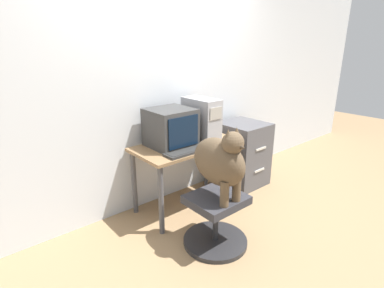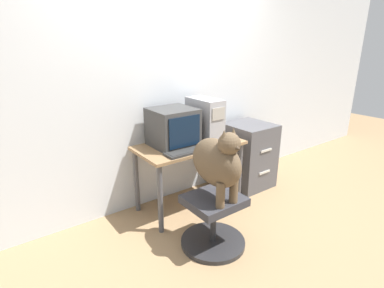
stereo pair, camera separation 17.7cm
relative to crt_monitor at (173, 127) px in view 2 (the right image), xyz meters
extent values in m
plane|color=#937551|center=(0.16, -0.35, -0.90)|extent=(12.00, 12.00, 0.00)
cube|color=silver|center=(0.16, 0.29, 0.40)|extent=(8.00, 0.05, 2.60)
cube|color=olive|center=(0.16, -0.06, -0.20)|extent=(1.11, 0.58, 0.03)
cylinder|color=#4C4C51|center=(-0.35, -0.30, -0.56)|extent=(0.05, 0.05, 0.68)
cylinder|color=#4C4C51|center=(0.66, -0.30, -0.56)|extent=(0.05, 0.05, 0.68)
cylinder|color=#4C4C51|center=(-0.35, 0.18, -0.56)|extent=(0.05, 0.05, 0.68)
cylinder|color=#4C4C51|center=(0.66, 0.18, -0.56)|extent=(0.05, 0.05, 0.68)
cube|color=#383838|center=(0.00, 0.00, 0.00)|extent=(0.42, 0.41, 0.38)
cube|color=black|center=(0.00, -0.21, 0.00)|extent=(0.35, 0.01, 0.29)
cube|color=#99999E|center=(0.38, -0.03, 0.03)|extent=(0.21, 0.43, 0.44)
cube|color=#9E998E|center=(0.38, -0.25, 0.13)|extent=(0.16, 0.01, 0.12)
cube|color=#2D2D2D|center=(0.00, -0.26, -0.18)|extent=(0.47, 0.16, 0.02)
cube|color=#292928|center=(0.00, -0.26, -0.16)|extent=(0.43, 0.13, 0.00)
ellipsoid|color=#333333|center=(0.30, -0.29, -0.17)|extent=(0.06, 0.05, 0.03)
cylinder|color=#262628|center=(-0.07, -0.73, -0.88)|extent=(0.57, 0.57, 0.04)
cylinder|color=#262628|center=(-0.07, -0.73, -0.68)|extent=(0.05, 0.05, 0.36)
cube|color=#2D2D33|center=(-0.07, -0.73, -0.47)|extent=(0.46, 0.41, 0.07)
ellipsoid|color=brown|center=(-0.07, -0.74, -0.12)|extent=(0.25, 0.52, 0.39)
cylinder|color=brown|center=(-0.14, -0.89, -0.32)|extent=(0.07, 0.07, 0.22)
cylinder|color=brown|center=(0.00, -0.89, -0.32)|extent=(0.07, 0.07, 0.22)
sphere|color=brown|center=(-0.07, -0.89, 0.08)|extent=(0.17, 0.17, 0.17)
cone|color=#3E3123|center=(-0.07, -0.97, 0.07)|extent=(0.08, 0.09, 0.08)
cone|color=brown|center=(-0.12, -0.88, 0.16)|extent=(0.06, 0.06, 0.08)
cone|color=brown|center=(-0.02, -0.88, 0.16)|extent=(0.06, 0.06, 0.08)
torus|color=blue|center=(-0.07, -0.87, 0.02)|extent=(0.12, 0.12, 0.02)
cube|color=#4C4C51|center=(1.05, -0.06, -0.51)|extent=(0.51, 0.53, 0.78)
cube|color=beige|center=(1.05, -0.34, -0.37)|extent=(0.18, 0.01, 0.02)
cube|color=beige|center=(1.05, -0.34, -0.65)|extent=(0.18, 0.01, 0.02)
camera|label=1|loc=(-1.68, -2.32, 0.79)|focal=28.00mm
camera|label=2|loc=(-1.54, -2.43, 0.79)|focal=28.00mm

